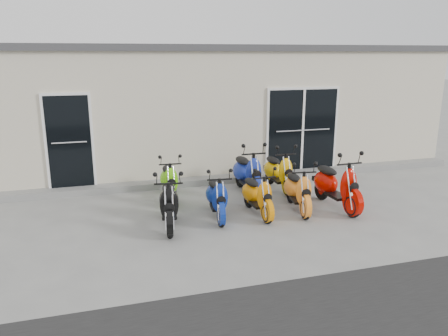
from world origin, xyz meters
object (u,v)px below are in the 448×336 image
Objects in this scene: scooter_back_blue at (248,167)px; scooter_back_yellow at (279,166)px; scooter_front_black at (169,197)px; scooter_front_orange_b at (298,184)px; scooter_front_blue at (217,191)px; scooter_front_red at (337,178)px; scooter_back_green at (169,175)px; scooter_front_orange_a at (257,189)px.

scooter_back_blue is 1.09× the size of scooter_back_yellow.
scooter_front_black is 1.00× the size of scooter_back_yellow.
scooter_back_blue is (-0.63, 1.33, 0.08)m from scooter_front_orange_b.
scooter_front_red reaches higher than scooter_front_blue.
scooter_back_green is (-3.25, 1.52, -0.10)m from scooter_front_red.
scooter_front_blue is at bearing -145.52° from scooter_back_yellow.
scooter_back_yellow is at bearing 111.27° from scooter_front_red.
scooter_front_red is 1.62m from scooter_back_yellow.
scooter_front_black reaches higher than scooter_front_blue.
scooter_back_blue reaches higher than scooter_front_blue.
scooter_front_orange_b is at bearing 172.21° from scooter_front_red.
scooter_front_black is at bearing -162.14° from scooter_front_blue.
scooter_front_blue is 0.82m from scooter_front_orange_a.
scooter_front_orange_a is 1.76m from scooter_back_yellow.
scooter_front_blue is at bearing -130.32° from scooter_back_blue.
scooter_front_red is 3.59m from scooter_back_green.
scooter_front_orange_a is (0.81, -0.09, -0.01)m from scooter_front_blue.
scooter_back_green is at bearing 134.08° from scooter_front_orange_a.
scooter_back_green is (0.26, 1.57, -0.03)m from scooter_front_black.
scooter_front_blue is 0.84× the size of scooter_front_red.
scooter_front_orange_b is at bearing -64.47° from scooter_back_blue.
scooter_front_black is 0.90× the size of scooter_front_red.
scooter_front_orange_a is 1.37m from scooter_back_blue.
scooter_front_blue is 0.99× the size of scooter_back_green.
scooter_back_blue reaches higher than scooter_front_orange_b.
scooter_back_yellow is (2.59, -0.05, 0.04)m from scooter_back_green.
scooter_front_red reaches higher than scooter_back_yellow.
scooter_front_red is 2.03m from scooter_back_blue.
scooter_back_yellow reaches higher than scooter_front_orange_b.
scooter_front_orange_b is 0.87× the size of scooter_front_red.
scooter_front_red is at bearing 9.38° from scooter_front_black.
scooter_back_yellow reaches higher than scooter_front_black.
scooter_back_yellow is (1.87, 1.32, 0.04)m from scooter_front_blue.
scooter_back_blue is at bearing 76.90° from scooter_front_orange_a.
scooter_front_orange_b reaches higher than scooter_back_green.
scooter_front_red is 1.11× the size of scooter_back_yellow.
scooter_back_green reaches higher than scooter_front_orange_a.
scooter_front_red is at bearing -66.60° from scooter_back_yellow.
scooter_front_red reaches higher than scooter_back_green.
scooter_front_orange_a is at bearing -40.22° from scooter_back_green.
scooter_front_red is 1.18× the size of scooter_back_green.
scooter_front_orange_a is 0.84× the size of scooter_back_blue.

